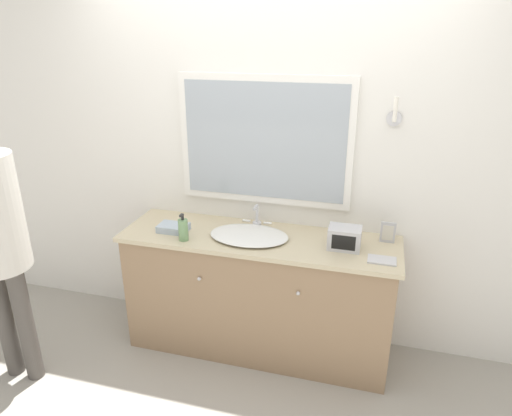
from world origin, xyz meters
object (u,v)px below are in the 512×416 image
at_px(soap_bottle, 183,230).
at_px(picture_frame, 388,232).
at_px(sink_basin, 249,235).
at_px(appliance_box, 345,238).

relative_size(soap_bottle, picture_frame, 1.33).
relative_size(sink_basin, picture_frame, 3.75).
bearing_deg(picture_frame, soap_bottle, -166.07).
bearing_deg(soap_bottle, sink_basin, 20.98).
height_order(sink_basin, picture_frame, sink_basin).
relative_size(soap_bottle, appliance_box, 0.92).
distance_m(sink_basin, appliance_box, 0.61).
xyz_separation_m(soap_bottle, appliance_box, (1.00, 0.16, -0.00)).
distance_m(soap_bottle, appliance_box, 1.01).
xyz_separation_m(sink_basin, soap_bottle, (-0.39, -0.15, 0.05)).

